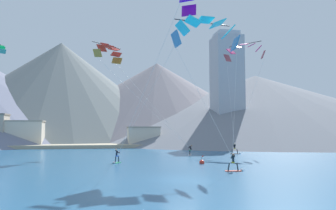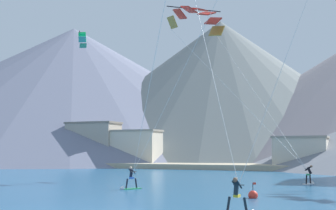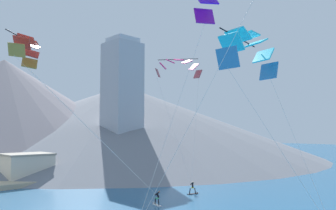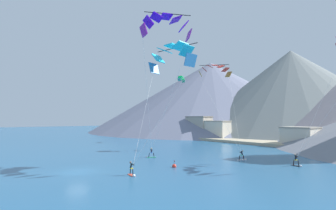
{
  "view_description": "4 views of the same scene",
  "coord_description": "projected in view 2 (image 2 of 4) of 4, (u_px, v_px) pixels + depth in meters",
  "views": [
    {
      "loc": [
        -5.75,
        -24.02,
        3.65
      ],
      "look_at": [
        2.41,
        17.3,
        6.95
      ],
      "focal_mm": 35.0,
      "sensor_mm": 36.0,
      "label": 1
    },
    {
      "loc": [
        10.79,
        -15.94,
        2.8
      ],
      "look_at": [
        -2.32,
        15.94,
        6.06
      ],
      "focal_mm": 50.0,
      "sensor_mm": 36.0,
      "label": 2
    },
    {
      "loc": [
        -18.02,
        -4.04,
        8.14
      ],
      "look_at": [
        2.64,
        17.06,
        10.52
      ],
      "focal_mm": 35.0,
      "sensor_mm": 36.0,
      "label": 3
    },
    {
      "loc": [
        31.87,
        -11.37,
        6.42
      ],
      "look_at": [
        3.56,
        11.1,
        8.32
      ],
      "focal_mm": 28.0,
      "sensor_mm": 36.0,
      "label": 4
    }
  ],
  "objects": [
    {
      "name": "parafoil_kite_distant_high_outer",
      "position": [
        82.0,
        38.0,
        64.16
      ],
      "size": [
        3.1,
        4.19,
        1.61
      ],
      "color": "teal"
    },
    {
      "name": "shore_building_promenade_mid",
      "position": [
        301.0,
        153.0,
        64.08
      ],
      "size": [
        7.23,
        6.3,
        4.56
      ],
      "color": "beige",
      "rests_on": "ground"
    },
    {
      "name": "parafoil_kite_far_left",
      "position": [
        197.0,
        18.0,
        50.02
      ],
      "size": [
        14.45,
        10.71,
        16.77
      ],
      "color": "#AA8030"
    },
    {
      "name": "shore_building_quay_east",
      "position": [
        93.0,
        144.0,
        77.03
      ],
      "size": [
        8.57,
        4.7,
        7.24
      ],
      "color": "#A89E8E",
      "rests_on": "ground"
    },
    {
      "name": "race_marker_buoy",
      "position": [
        253.0,
        195.0,
        26.77
      ],
      "size": [
        0.56,
        0.56,
        1.02
      ],
      "color": "red",
      "rests_on": "ground"
    },
    {
      "name": "mountain_peak_east_shoulder",
      "position": [
        73.0,
        93.0,
        128.2
      ],
      "size": [
        123.9,
        123.9,
        36.2
      ],
      "color": "slate",
      "rests_on": "ground"
    },
    {
      "name": "kitesurfer_mid_center",
      "position": [
        129.0,
        183.0,
        32.61
      ],
      "size": [
        1.17,
        1.72,
        1.66
      ],
      "color": "#33B266",
      "rests_on": "ground"
    },
    {
      "name": "kitesurfer_far_left",
      "position": [
        310.0,
        179.0,
        37.37
      ],
      "size": [
        0.85,
        1.78,
        1.62
      ],
      "color": "white",
      "rests_on": "ground"
    },
    {
      "name": "mountain_peak_west_ridge",
      "position": [
        221.0,
        90.0,
        116.42
      ],
      "size": [
        91.98,
        91.98,
        34.94
      ],
      "color": "slate",
      "rests_on": "ground"
    },
    {
      "name": "shoreline_strip",
      "position": [
        277.0,
        167.0,
        64.18
      ],
      "size": [
        180.0,
        10.0,
        0.7
      ],
      "primitive_type": "cube",
      "color": "tan",
      "rests_on": "ground"
    },
    {
      "name": "shore_building_harbour_front",
      "position": [
        135.0,
        148.0,
        74.36
      ],
      "size": [
        8.21,
        4.38,
        5.84
      ],
      "color": "beige",
      "rests_on": "ground"
    },
    {
      "name": "kitesurfer_near_trail",
      "position": [
        242.0,
        204.0,
        19.96
      ],
      "size": [
        1.78,
        0.67,
        1.67
      ],
      "color": "#E54C33",
      "rests_on": "ground"
    }
  ]
}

